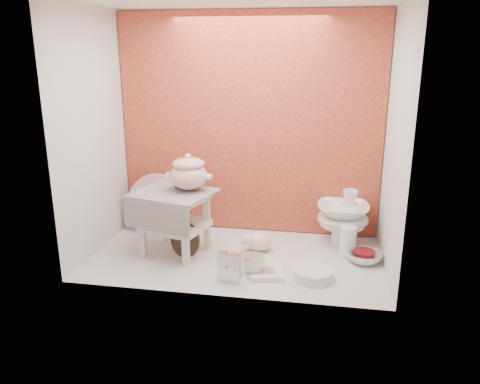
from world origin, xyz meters
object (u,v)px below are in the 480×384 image
object	(u,v)px
mantel_clock	(230,266)
gold_rim_teacup	(254,264)
blue_white_vase	(151,212)
crystal_bowl	(364,257)
step_stool	(175,223)
dinner_plate_stack	(313,274)
porcelain_tower	(343,217)
floral_platter	(157,202)
soup_tureen	(189,172)
plush_pig	(259,241)

from	to	relation	value
mantel_clock	gold_rim_teacup	bearing A→B (deg)	59.56
blue_white_vase	crystal_bowl	xyz separation A→B (m)	(1.48, -0.31, -0.09)
step_stool	dinner_plate_stack	size ratio (longest dim) A/B	2.01
mantel_clock	porcelain_tower	distance (m)	0.91
mantel_clock	porcelain_tower	world-z (taller)	porcelain_tower
blue_white_vase	gold_rim_teacup	size ratio (longest dim) A/B	1.92
floral_platter	step_stool	bearing A→B (deg)	-56.68
soup_tureen	floral_platter	world-z (taller)	soup_tureen
crystal_bowl	dinner_plate_stack	bearing A→B (deg)	-136.55
porcelain_tower	gold_rim_teacup	bearing A→B (deg)	-133.68
dinner_plate_stack	porcelain_tower	distance (m)	0.59
floral_platter	crystal_bowl	xyz separation A→B (m)	(1.43, -0.32, -0.17)
step_stool	blue_white_vase	distance (m)	0.48
plush_pig	gold_rim_teacup	xyz separation A→B (m)	(0.02, -0.33, -0.00)
soup_tureen	blue_white_vase	world-z (taller)	soup_tureen
step_stool	floral_platter	xyz separation A→B (m)	(-0.25, 0.38, 0.00)
blue_white_vase	mantel_clock	world-z (taller)	blue_white_vase
step_stool	plush_pig	xyz separation A→B (m)	(0.52, 0.11, -0.14)
step_stool	crystal_bowl	size ratio (longest dim) A/B	2.15
step_stool	mantel_clock	world-z (taller)	step_stool
step_stool	floral_platter	size ratio (longest dim) A/B	1.11
plush_pig	step_stool	bearing A→B (deg)	177.37
soup_tureen	dinner_plate_stack	size ratio (longest dim) A/B	1.21
soup_tureen	mantel_clock	size ratio (longest dim) A/B	1.46
step_stool	mantel_clock	size ratio (longest dim) A/B	2.42
soup_tureen	porcelain_tower	world-z (taller)	soup_tureen
gold_rim_teacup	porcelain_tower	distance (m)	0.75
soup_tureen	porcelain_tower	size ratio (longest dim) A/B	0.73
dinner_plate_stack	porcelain_tower	xyz separation A→B (m)	(0.17, 0.55, 0.16)
blue_white_vase	step_stool	bearing A→B (deg)	-50.98
soup_tureen	blue_white_vase	xyz separation A→B (m)	(-0.38, 0.31, -0.40)
mantel_clock	plush_pig	xyz separation A→B (m)	(0.10, 0.44, -0.03)
crystal_bowl	plush_pig	bearing A→B (deg)	175.07
soup_tureen	porcelain_tower	distance (m)	1.05
soup_tureen	porcelain_tower	bearing A→B (deg)	15.56
dinner_plate_stack	porcelain_tower	world-z (taller)	porcelain_tower
soup_tureen	gold_rim_teacup	world-z (taller)	soup_tureen
dinner_plate_stack	plush_pig	bearing A→B (deg)	136.81
step_stool	blue_white_vase	xyz separation A→B (m)	(-0.30, 0.37, -0.08)
plush_pig	blue_white_vase	bearing A→B (deg)	147.84
step_stool	crystal_bowl	xyz separation A→B (m)	(1.18, 0.06, -0.17)
dinner_plate_stack	crystal_bowl	distance (m)	0.41
gold_rim_teacup	dinner_plate_stack	bearing A→B (deg)	-1.70
soup_tureen	crystal_bowl	xyz separation A→B (m)	(1.09, 0.00, -0.49)
step_stool	porcelain_tower	xyz separation A→B (m)	(1.05, 0.32, -0.01)
soup_tureen	crystal_bowl	size ratio (longest dim) A/B	1.29
step_stool	porcelain_tower	size ratio (longest dim) A/B	1.21
mantel_clock	gold_rim_teacup	size ratio (longest dim) A/B	1.45
gold_rim_teacup	crystal_bowl	world-z (taller)	gold_rim_teacup
floral_platter	mantel_clock	distance (m)	0.98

